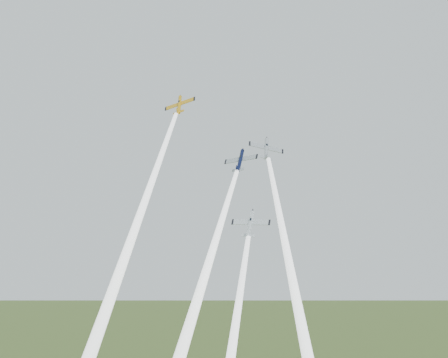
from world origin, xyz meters
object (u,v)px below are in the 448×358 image
plane_navy (240,160)px  plane_yellow (179,105)px  plane_silver_right (266,149)px  plane_silver_low (250,224)px

plane_navy → plane_yellow: bearing=-161.3°
plane_yellow → plane_navy: 19.60m
plane_yellow → plane_silver_right: 22.92m
plane_yellow → plane_navy: size_ratio=0.96×
plane_silver_low → plane_silver_right: bearing=87.1°
plane_silver_low → plane_navy: bearing=111.5°
plane_yellow → plane_silver_low: 36.32m
plane_yellow → plane_silver_low: (18.53, -12.27, -28.73)m
plane_silver_right → plane_silver_low: plane_silver_right is taller
plane_yellow → plane_silver_right: size_ratio=0.96×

